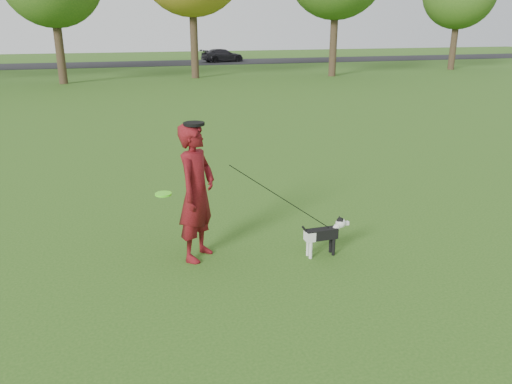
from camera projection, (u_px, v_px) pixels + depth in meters
name	position (u px, v px, depth m)	size (l,w,h in m)	color
ground	(264.00, 263.00, 7.26)	(120.00, 120.00, 0.00)	#285116
road	(121.00, 64.00, 43.46)	(120.00, 7.00, 0.02)	black
man	(197.00, 193.00, 7.15)	(0.74, 0.48, 2.02)	#520B0D
dog	(325.00, 233.00, 7.42)	(0.78, 0.16, 0.59)	black
car_right	(222.00, 55.00, 45.82)	(1.62, 3.99, 1.16)	black
man_held_items	(281.00, 198.00, 7.26)	(2.53, 0.64, 1.63)	#57FF20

